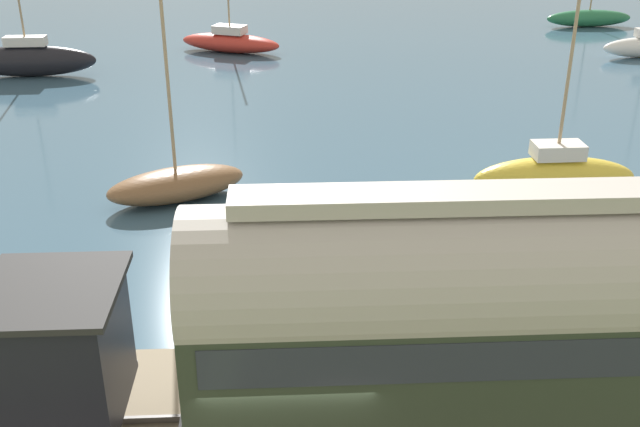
{
  "coord_description": "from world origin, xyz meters",
  "views": [
    {
      "loc": [
        -9.47,
        -0.04,
        9.17
      ],
      "look_at": [
        5.51,
        -0.8,
        2.29
      ],
      "focal_mm": 42.0,
      "sensor_mm": 36.0,
      "label": 1
    }
  ],
  "objects_px": {
    "passenger_coach": "(476,312)",
    "sailboat_yellow": "(554,177)",
    "sailboat_red": "(230,42)",
    "rowboat_far_out": "(389,260)",
    "sailboat_green": "(589,18)",
    "sailboat_brown": "(177,183)",
    "sailboat_black": "(28,60)",
    "rowboat_off_pier": "(275,310)"
  },
  "relations": [
    {
      "from": "sailboat_brown",
      "to": "sailboat_red",
      "type": "bearing_deg",
      "value": -24.73
    },
    {
      "from": "sailboat_black",
      "to": "sailboat_yellow",
      "type": "bearing_deg",
      "value": -129.26
    },
    {
      "from": "sailboat_brown",
      "to": "sailboat_black",
      "type": "distance_m",
      "value": 18.04
    },
    {
      "from": "sailboat_yellow",
      "to": "sailboat_brown",
      "type": "height_order",
      "value": "sailboat_brown"
    },
    {
      "from": "rowboat_far_out",
      "to": "rowboat_off_pier",
      "type": "xyz_separation_m",
      "value": [
        -2.26,
        2.87,
        -0.01
      ]
    },
    {
      "from": "passenger_coach",
      "to": "sailboat_red",
      "type": "distance_m",
      "value": 32.79
    },
    {
      "from": "rowboat_off_pier",
      "to": "passenger_coach",
      "type": "bearing_deg",
      "value": 174.32
    },
    {
      "from": "sailboat_yellow",
      "to": "rowboat_off_pier",
      "type": "distance_m",
      "value": 10.44
    },
    {
      "from": "sailboat_red",
      "to": "rowboat_off_pier",
      "type": "bearing_deg",
      "value": -152.54
    },
    {
      "from": "sailboat_brown",
      "to": "passenger_coach",
      "type": "bearing_deg",
      "value": -175.78
    },
    {
      "from": "sailboat_yellow",
      "to": "rowboat_far_out",
      "type": "relative_size",
      "value": 2.76
    },
    {
      "from": "sailboat_yellow",
      "to": "sailboat_black",
      "type": "height_order",
      "value": "sailboat_yellow"
    },
    {
      "from": "sailboat_yellow",
      "to": "rowboat_off_pier",
      "type": "xyz_separation_m",
      "value": [
        -6.17,
        8.4,
        -0.59
      ]
    },
    {
      "from": "sailboat_red",
      "to": "rowboat_far_out",
      "type": "xyz_separation_m",
      "value": [
        -25.07,
        -5.44,
        -0.4
      ]
    },
    {
      "from": "sailboat_green",
      "to": "rowboat_off_pier",
      "type": "distance_m",
      "value": 39.18
    },
    {
      "from": "passenger_coach",
      "to": "sailboat_yellow",
      "type": "distance_m",
      "value": 12.44
    },
    {
      "from": "passenger_coach",
      "to": "sailboat_green",
      "type": "xyz_separation_m",
      "value": [
        38.5,
        -16.94,
        -2.53
      ]
    },
    {
      "from": "sailboat_red",
      "to": "sailboat_black",
      "type": "relative_size",
      "value": 0.92
    },
    {
      "from": "passenger_coach",
      "to": "rowboat_off_pier",
      "type": "xyz_separation_m",
      "value": [
        4.85,
        3.12,
        -2.91
      ]
    },
    {
      "from": "sailboat_red",
      "to": "sailboat_black",
      "type": "bearing_deg",
      "value": 139.51
    },
    {
      "from": "sailboat_brown",
      "to": "sailboat_yellow",
      "type": "bearing_deg",
      "value": -116.74
    },
    {
      "from": "sailboat_green",
      "to": "rowboat_far_out",
      "type": "xyz_separation_m",
      "value": [
        -31.38,
        17.19,
        -0.37
      ]
    },
    {
      "from": "rowboat_far_out",
      "to": "sailboat_green",
      "type": "bearing_deg",
      "value": -31.45
    },
    {
      "from": "passenger_coach",
      "to": "sailboat_yellow",
      "type": "xyz_separation_m",
      "value": [
        11.02,
        -5.28,
        -2.32
      ]
    },
    {
      "from": "sailboat_red",
      "to": "sailboat_brown",
      "type": "height_order",
      "value": "sailboat_brown"
    },
    {
      "from": "sailboat_yellow",
      "to": "sailboat_brown",
      "type": "xyz_separation_m",
      "value": [
        0.64,
        11.41,
        -0.23
      ]
    },
    {
      "from": "sailboat_yellow",
      "to": "sailboat_green",
      "type": "relative_size",
      "value": 1.23
    },
    {
      "from": "sailboat_red",
      "to": "sailboat_brown",
      "type": "relative_size",
      "value": 0.76
    },
    {
      "from": "passenger_coach",
      "to": "sailboat_red",
      "type": "bearing_deg",
      "value": 10.03
    },
    {
      "from": "passenger_coach",
      "to": "sailboat_black",
      "type": "distance_m",
      "value": 31.29
    },
    {
      "from": "sailboat_brown",
      "to": "sailboat_black",
      "type": "bearing_deg",
      "value": 6.59
    },
    {
      "from": "sailboat_red",
      "to": "sailboat_brown",
      "type": "bearing_deg",
      "value": -159.14
    },
    {
      "from": "sailboat_red",
      "to": "rowboat_far_out",
      "type": "bearing_deg",
      "value": -145.67
    },
    {
      "from": "rowboat_off_pier",
      "to": "sailboat_black",
      "type": "bearing_deg",
      "value": -10.18
    },
    {
      "from": "sailboat_yellow",
      "to": "rowboat_far_out",
      "type": "height_order",
      "value": "sailboat_yellow"
    },
    {
      "from": "rowboat_far_out",
      "to": "rowboat_off_pier",
      "type": "bearing_deg",
      "value": 125.54
    },
    {
      "from": "sailboat_yellow",
      "to": "rowboat_off_pier",
      "type": "relative_size",
      "value": 3.3
    },
    {
      "from": "sailboat_green",
      "to": "sailboat_red",
      "type": "bearing_deg",
      "value": 103.65
    },
    {
      "from": "rowboat_off_pier",
      "to": "sailboat_yellow",
      "type": "bearing_deg",
      "value": -92.16
    },
    {
      "from": "sailboat_brown",
      "to": "sailboat_black",
      "type": "relative_size",
      "value": 1.21
    },
    {
      "from": "rowboat_far_out",
      "to": "passenger_coach",
      "type": "bearing_deg",
      "value": 179.31
    },
    {
      "from": "sailboat_black",
      "to": "rowboat_far_out",
      "type": "height_order",
      "value": "sailboat_black"
    }
  ]
}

